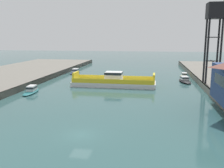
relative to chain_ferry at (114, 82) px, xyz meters
name	(u,v)px	position (x,y,z in m)	size (l,w,h in m)	color
ground_plane	(80,135)	(0.88, -32.82, -1.09)	(400.00, 400.00, 0.00)	#335B5B
chain_ferry	(114,82)	(0.00, 0.00, 0.00)	(21.04, 6.50, 3.60)	silver
moored_boat_near_right	(185,80)	(18.44, 8.58, -0.52)	(3.70, 7.95, 1.55)	black
moored_boat_mid_left	(184,75)	(19.28, 17.37, -0.54)	(2.05, 6.43, 1.49)	yellow
moored_boat_mid_right	(75,71)	(-16.69, 20.75, -0.51)	(2.86, 7.90, 1.54)	navy
moored_boat_far_left	(31,90)	(-16.81, -10.85, -0.50)	(3.08, 7.83, 1.56)	#237075
crane_tower	(215,19)	(23.34, 0.29, 15.17)	(3.74, 3.74, 18.36)	black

